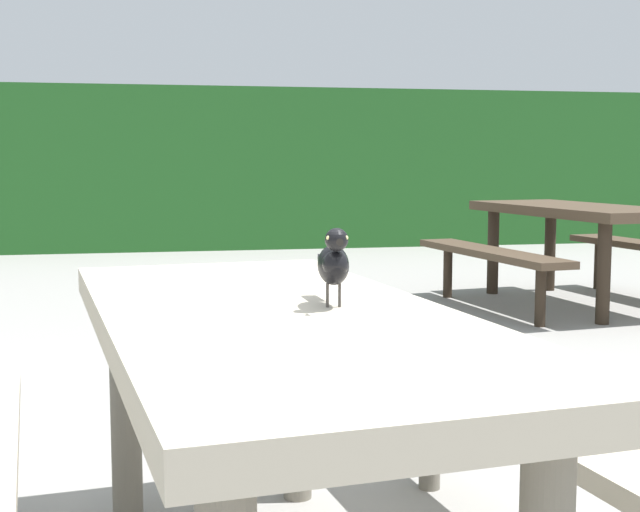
# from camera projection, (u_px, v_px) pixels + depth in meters

# --- Properties ---
(hedge_wall) EXTENTS (28.00, 1.81, 1.92)m
(hedge_wall) POSITION_uv_depth(u_px,v_px,m) (176.00, 168.00, 11.07)
(hedge_wall) COLOR #235B23
(hedge_wall) RESTS_ON ground
(picnic_table_foreground) EXTENTS (1.87, 1.90, 0.74)m
(picnic_table_foreground) POSITION_uv_depth(u_px,v_px,m) (275.00, 388.00, 2.00)
(picnic_table_foreground) COLOR #B2A893
(picnic_table_foreground) RESTS_ON ground
(bird_grackle) EXTENTS (0.08, 0.29, 0.18)m
(bird_grackle) POSITION_uv_depth(u_px,v_px,m) (334.00, 262.00, 1.98)
(bird_grackle) COLOR black
(bird_grackle) RESTS_ON picnic_table_foreground
(picnic_table_mid_left) EXTENTS (1.89, 1.92, 0.74)m
(picnic_table_mid_left) POSITION_uv_depth(u_px,v_px,m) (575.00, 230.00, 6.45)
(picnic_table_mid_left) COLOR #473828
(picnic_table_mid_left) RESTS_ON ground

